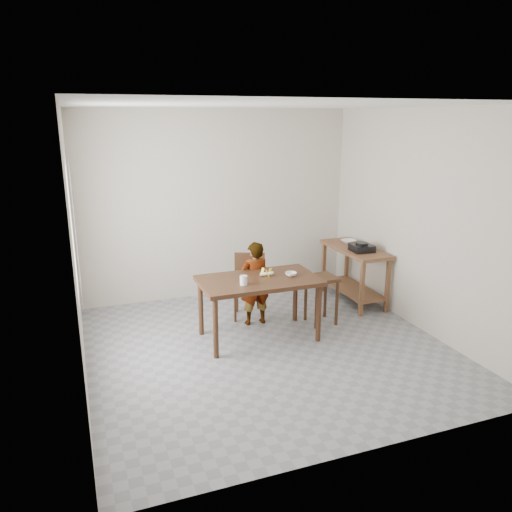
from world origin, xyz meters
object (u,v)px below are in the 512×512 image
object	(u,v)px
prep_counter	(354,274)
stool	(321,300)
dining_table	(259,308)
dining_chair	(249,287)
child	(255,283)

from	to	relation	value
prep_counter	stool	size ratio (longest dim) A/B	1.91
prep_counter	dining_table	bearing A→B (deg)	-157.85
prep_counter	dining_chair	bearing A→B (deg)	-178.15
dining_table	prep_counter	distance (m)	1.86
dining_table	stool	xyz separation A→B (m)	(0.91, 0.15, -0.06)
dining_table	child	size ratio (longest dim) A/B	1.29
prep_counter	stool	distance (m)	0.98
child	stool	size ratio (longest dim) A/B	1.73
prep_counter	stool	bearing A→B (deg)	-145.88
dining_chair	child	bearing A→B (deg)	-69.44
stool	dining_chair	bearing A→B (deg)	148.58
prep_counter	stool	world-z (taller)	prep_counter
dining_table	stool	world-z (taller)	dining_table
dining_table	dining_chair	size ratio (longest dim) A/B	1.67
child	prep_counter	bearing A→B (deg)	-171.87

